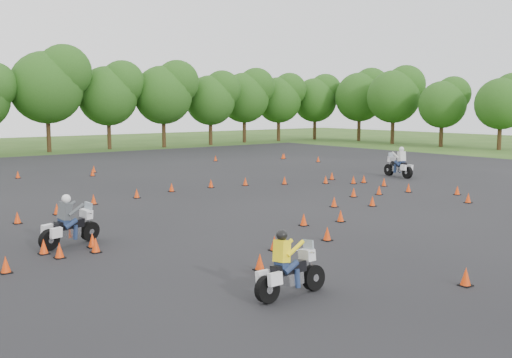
# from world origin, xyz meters

# --- Properties ---
(ground) EXTENTS (140.00, 140.00, 0.00)m
(ground) POSITION_xyz_m (0.00, 0.00, 0.00)
(ground) COLOR #2D5119
(ground) RESTS_ON ground
(asphalt_pad) EXTENTS (62.00, 62.00, 0.00)m
(asphalt_pad) POSITION_xyz_m (0.00, 6.00, 0.01)
(asphalt_pad) COLOR black
(asphalt_pad) RESTS_ON ground
(treeline) EXTENTS (87.12, 32.22, 10.96)m
(treeline) POSITION_xyz_m (2.08, 35.02, 4.62)
(treeline) COLOR #234C15
(treeline) RESTS_ON ground
(traffic_cones) EXTENTS (36.21, 33.26, 0.45)m
(traffic_cones) POSITION_xyz_m (-0.09, 5.60, 0.23)
(traffic_cones) COLOR red
(traffic_cones) RESTS_ON asphalt_pad
(rider_grey) EXTENTS (2.32, 1.27, 1.71)m
(rider_grey) POSITION_xyz_m (-9.48, 1.73, 0.86)
(rider_grey) COLOR #43474B
(rider_grey) RESTS_ON ground
(rider_yellow) EXTENTS (2.09, 0.65, 1.61)m
(rider_yellow) POSITION_xyz_m (-7.16, -6.49, 0.81)
(rider_yellow) COLOR yellow
(rider_yellow) RESTS_ON ground
(rider_white) EXTENTS (1.27, 2.62, 1.94)m
(rider_white) POSITION_xyz_m (13.53, 6.55, 0.97)
(rider_white) COLOR silver
(rider_white) RESTS_ON ground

